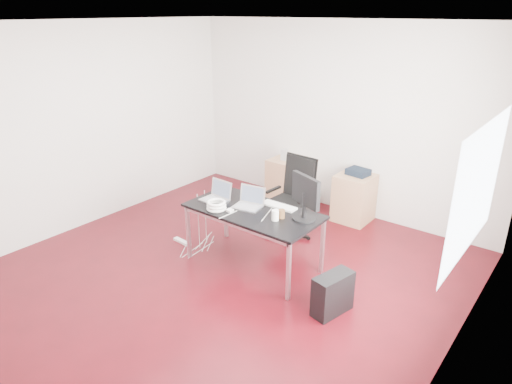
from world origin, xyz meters
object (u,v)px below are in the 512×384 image
Objects in this scene: office_chair at (293,194)px; desk at (253,214)px; filing_cabinet_right at (354,198)px; pc_tower at (333,294)px; filing_cabinet_left at (286,180)px.

desk is at bearing -81.84° from office_chair.
office_chair is at bearing 94.98° from desk.
filing_cabinet_right reaches higher than pc_tower.
filing_cabinet_left reaches higher than pc_tower.
filing_cabinet_left is (-0.75, 0.94, -0.26)m from office_chair.
pc_tower is (0.86, -2.16, -0.13)m from filing_cabinet_right.
desk is at bearing -178.56° from pc_tower.
desk is 2.11m from filing_cabinet_left.
desk is 0.98m from office_chair.
desk is 1.33m from pc_tower.
filing_cabinet_right is at bearing 124.61° from pc_tower.
office_chair is 1.07m from filing_cabinet_right.
office_chair is 2.40× the size of pc_tower.
office_chair reaches higher than pc_tower.
office_chair is 1.54× the size of filing_cabinet_left.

